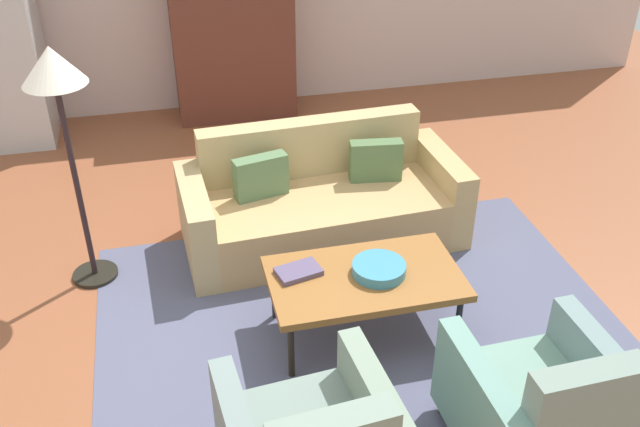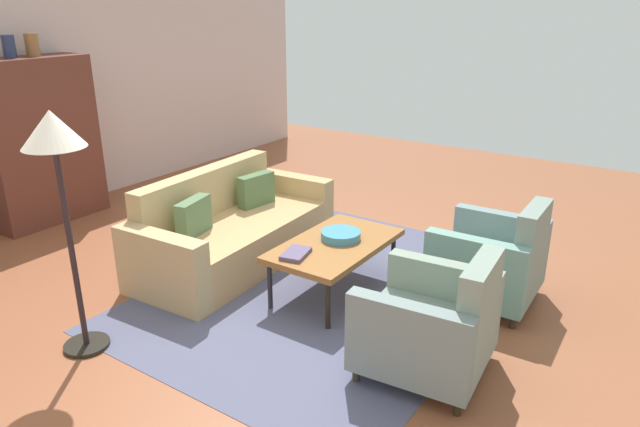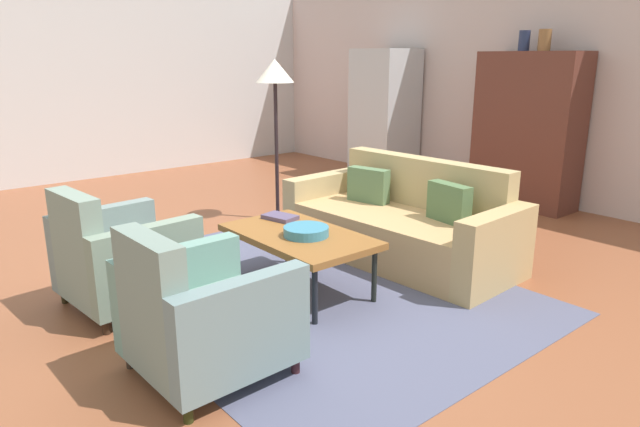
{
  "view_description": "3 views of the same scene",
  "coord_description": "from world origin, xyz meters",
  "px_view_note": "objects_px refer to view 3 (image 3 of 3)",
  "views": [
    {
      "loc": [
        -0.72,
        -3.54,
        3.13
      ],
      "look_at": [
        0.16,
        0.17,
        0.74
      ],
      "focal_mm": 39.92,
      "sensor_mm": 36.0,
      "label": 1
    },
    {
      "loc": [
        -3.39,
        -2.56,
        2.37
      ],
      "look_at": [
        0.41,
        0.01,
        0.67
      ],
      "focal_mm": 32.55,
      "sensor_mm": 36.0,
      "label": 2
    },
    {
      "loc": [
        3.58,
        -2.64,
        1.74
      ],
      "look_at": [
        0.5,
        -0.06,
        0.62
      ],
      "focal_mm": 31.69,
      "sensor_mm": 36.0,
      "label": 3
    }
  ],
  "objects_px": {
    "cabinet": "(528,131)",
    "couch": "(404,225)",
    "vase_tall": "(524,41)",
    "armchair_right": "(199,319)",
    "fruit_bowl": "(306,231)",
    "book_stack": "(280,217)",
    "vase_round": "(545,40)",
    "refrigerator": "(384,115)",
    "coffee_table": "(299,238)",
    "floor_lamp": "(275,86)",
    "armchair_left": "(118,261)"
  },
  "relations": [
    {
      "from": "book_stack",
      "to": "vase_round",
      "type": "relative_size",
      "value": 1.3
    },
    {
      "from": "fruit_bowl",
      "to": "book_stack",
      "type": "distance_m",
      "value": 0.5
    },
    {
      "from": "armchair_left",
      "to": "floor_lamp",
      "type": "height_order",
      "value": "floor_lamp"
    },
    {
      "from": "book_stack",
      "to": "vase_tall",
      "type": "relative_size",
      "value": 1.33
    },
    {
      "from": "armchair_left",
      "to": "floor_lamp",
      "type": "xyz_separation_m",
      "value": [
        -1.12,
        2.2,
        1.1
      ]
    },
    {
      "from": "book_stack",
      "to": "floor_lamp",
      "type": "relative_size",
      "value": 0.18
    },
    {
      "from": "cabinet",
      "to": "fruit_bowl",
      "type": "bearing_deg",
      "value": -83.6
    },
    {
      "from": "vase_round",
      "to": "refrigerator",
      "type": "height_order",
      "value": "vase_round"
    },
    {
      "from": "refrigerator",
      "to": "vase_round",
      "type": "bearing_deg",
      "value": 2.46
    },
    {
      "from": "cabinet",
      "to": "vase_round",
      "type": "relative_size",
      "value": 7.68
    },
    {
      "from": "cabinet",
      "to": "couch",
      "type": "bearing_deg",
      "value": -82.69
    },
    {
      "from": "coffee_table",
      "to": "fruit_bowl",
      "type": "bearing_deg",
      "value": -0.0
    },
    {
      "from": "coffee_table",
      "to": "vase_tall",
      "type": "height_order",
      "value": "vase_tall"
    },
    {
      "from": "armchair_left",
      "to": "vase_round",
      "type": "distance_m",
      "value": 5.08
    },
    {
      "from": "vase_round",
      "to": "floor_lamp",
      "type": "distance_m",
      "value": 3.05
    },
    {
      "from": "vase_tall",
      "to": "vase_round",
      "type": "relative_size",
      "value": 0.98
    },
    {
      "from": "book_stack",
      "to": "floor_lamp",
      "type": "xyz_separation_m",
      "value": [
        -1.32,
        0.92,
        0.97
      ]
    },
    {
      "from": "armchair_right",
      "to": "cabinet",
      "type": "bearing_deg",
      "value": 99.24
    },
    {
      "from": "book_stack",
      "to": "vase_round",
      "type": "xyz_separation_m",
      "value": [
        0.18,
        3.54,
        1.44
      ]
    },
    {
      "from": "armchair_right",
      "to": "book_stack",
      "type": "relative_size",
      "value": 2.9
    },
    {
      "from": "couch",
      "to": "armchair_left",
      "type": "bearing_deg",
      "value": 73.11
    },
    {
      "from": "armchair_right",
      "to": "coffee_table",
      "type": "bearing_deg",
      "value": 115.7
    },
    {
      "from": "fruit_bowl",
      "to": "floor_lamp",
      "type": "bearing_deg",
      "value": 150.29
    },
    {
      "from": "armchair_left",
      "to": "vase_round",
      "type": "height_order",
      "value": "vase_round"
    },
    {
      "from": "armchair_left",
      "to": "vase_tall",
      "type": "relative_size",
      "value": 3.85
    },
    {
      "from": "cabinet",
      "to": "vase_round",
      "type": "distance_m",
      "value": 1.02
    },
    {
      "from": "armchair_right",
      "to": "floor_lamp",
      "type": "relative_size",
      "value": 0.51
    },
    {
      "from": "coffee_table",
      "to": "fruit_bowl",
      "type": "height_order",
      "value": "fruit_bowl"
    },
    {
      "from": "coffee_table",
      "to": "cabinet",
      "type": "height_order",
      "value": "cabinet"
    },
    {
      "from": "coffee_table",
      "to": "floor_lamp",
      "type": "bearing_deg",
      "value": 149.03
    },
    {
      "from": "armchair_left",
      "to": "book_stack",
      "type": "height_order",
      "value": "armchair_left"
    },
    {
      "from": "couch",
      "to": "vase_round",
      "type": "distance_m",
      "value": 2.96
    },
    {
      "from": "couch",
      "to": "vase_round",
      "type": "xyz_separation_m",
      "value": [
        -0.22,
        2.46,
        1.63
      ]
    },
    {
      "from": "armchair_right",
      "to": "fruit_bowl",
      "type": "height_order",
      "value": "armchair_right"
    },
    {
      "from": "book_stack",
      "to": "refrigerator",
      "type": "bearing_deg",
      "value": 121.99
    },
    {
      "from": "vase_tall",
      "to": "armchair_right",
      "type": "bearing_deg",
      "value": -77.45
    },
    {
      "from": "vase_round",
      "to": "refrigerator",
      "type": "bearing_deg",
      "value": -177.54
    },
    {
      "from": "armchair_right",
      "to": "vase_round",
      "type": "bearing_deg",
      "value": 98.1
    },
    {
      "from": "couch",
      "to": "vase_tall",
      "type": "xyz_separation_m",
      "value": [
        -0.47,
        2.46,
        1.63
      ]
    },
    {
      "from": "armchair_right",
      "to": "book_stack",
      "type": "xyz_separation_m",
      "value": [
        -1.0,
        1.28,
        0.13
      ]
    },
    {
      "from": "couch",
      "to": "floor_lamp",
      "type": "distance_m",
      "value": 2.07
    },
    {
      "from": "vase_round",
      "to": "armchair_right",
      "type": "bearing_deg",
      "value": -80.31
    },
    {
      "from": "book_stack",
      "to": "vase_tall",
      "type": "bearing_deg",
      "value": 91.19
    },
    {
      "from": "fruit_bowl",
      "to": "floor_lamp",
      "type": "relative_size",
      "value": 0.2
    },
    {
      "from": "book_stack",
      "to": "refrigerator",
      "type": "relative_size",
      "value": 0.16
    },
    {
      "from": "vase_round",
      "to": "vase_tall",
      "type": "bearing_deg",
      "value": 180.0
    },
    {
      "from": "floor_lamp",
      "to": "vase_tall",
      "type": "bearing_deg",
      "value": 64.56
    },
    {
      "from": "armchair_left",
      "to": "vase_tall",
      "type": "height_order",
      "value": "vase_tall"
    },
    {
      "from": "couch",
      "to": "fruit_bowl",
      "type": "distance_m",
      "value": 1.21
    },
    {
      "from": "vase_round",
      "to": "floor_lamp",
      "type": "bearing_deg",
      "value": -119.73
    }
  ]
}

